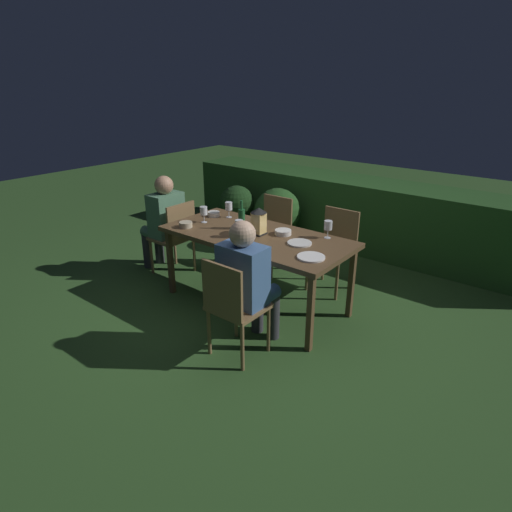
% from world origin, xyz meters
% --- Properties ---
extents(ground_plane, '(16.00, 16.00, 0.00)m').
position_xyz_m(ground_plane, '(0.00, 0.00, 0.00)').
color(ground_plane, '#2D5123').
extents(dining_table, '(1.87, 0.87, 0.76)m').
position_xyz_m(dining_table, '(0.00, 0.00, 0.70)').
color(dining_table, brown).
rests_on(dining_table, ground).
extents(chair_side_right_b, '(0.42, 0.40, 0.87)m').
position_xyz_m(chair_side_right_b, '(0.42, 0.83, 0.49)').
color(chair_side_right_b, brown).
rests_on(chair_side_right_b, ground).
extents(chair_head_near, '(0.40, 0.42, 0.87)m').
position_xyz_m(chair_head_near, '(-1.18, 0.00, 0.49)').
color(chair_head_near, brown).
rests_on(chair_head_near, ground).
extents(person_in_green, '(0.48, 0.38, 1.15)m').
position_xyz_m(person_in_green, '(-1.38, 0.00, 0.64)').
color(person_in_green, '#4C7A5B').
rests_on(person_in_green, ground).
extents(chair_side_left_b, '(0.42, 0.40, 0.87)m').
position_xyz_m(chair_side_left_b, '(0.42, -0.83, 0.49)').
color(chair_side_left_b, brown).
rests_on(chair_side_left_b, ground).
extents(person_in_blue, '(0.38, 0.47, 1.15)m').
position_xyz_m(person_in_blue, '(0.42, -0.63, 0.64)').
color(person_in_blue, '#426699').
rests_on(person_in_blue, ground).
extents(chair_side_right_a, '(0.42, 0.40, 0.87)m').
position_xyz_m(chair_side_right_a, '(-0.42, 0.83, 0.49)').
color(chair_side_right_a, brown).
rests_on(chair_side_right_a, ground).
extents(lantern_centerpiece, '(0.15, 0.15, 0.27)m').
position_xyz_m(lantern_centerpiece, '(0.02, 0.02, 0.90)').
color(lantern_centerpiece, black).
rests_on(lantern_centerpiece, dining_table).
extents(green_bottle_on_table, '(0.07, 0.07, 0.29)m').
position_xyz_m(green_bottle_on_table, '(-0.22, 0.04, 0.86)').
color(green_bottle_on_table, '#1E5B2D').
rests_on(green_bottle_on_table, dining_table).
extents(wine_glass_a, '(0.08, 0.08, 0.17)m').
position_xyz_m(wine_glass_a, '(0.59, 0.34, 0.87)').
color(wine_glass_a, silver).
rests_on(wine_glass_a, dining_table).
extents(wine_glass_b, '(0.08, 0.08, 0.17)m').
position_xyz_m(wine_glass_b, '(-0.08, -0.16, 0.87)').
color(wine_glass_b, silver).
rests_on(wine_glass_b, dining_table).
extents(wine_glass_c, '(0.08, 0.08, 0.17)m').
position_xyz_m(wine_glass_c, '(-0.57, 0.25, 0.87)').
color(wine_glass_c, silver).
rests_on(wine_glass_c, dining_table).
extents(wine_glass_d, '(0.08, 0.08, 0.17)m').
position_xyz_m(wine_glass_d, '(-0.66, -0.04, 0.87)').
color(wine_glass_d, silver).
rests_on(wine_glass_d, dining_table).
extents(plate_a, '(0.22, 0.22, 0.01)m').
position_xyz_m(plate_a, '(0.47, 0.05, 0.76)').
color(plate_a, silver).
rests_on(plate_a, dining_table).
extents(plate_b, '(0.24, 0.24, 0.01)m').
position_xyz_m(plate_b, '(0.73, -0.17, 0.76)').
color(plate_b, white).
rests_on(plate_b, dining_table).
extents(bowl_olives, '(0.13, 0.13, 0.06)m').
position_xyz_m(bowl_olives, '(-0.69, -0.28, 0.79)').
color(bowl_olives, '#BCAD8E').
rests_on(bowl_olives, dining_table).
extents(bowl_bread, '(0.16, 0.16, 0.05)m').
position_xyz_m(bowl_bread, '(0.21, 0.16, 0.78)').
color(bowl_bread, silver).
rests_on(bowl_bread, dining_table).
extents(bowl_salad, '(0.13, 0.13, 0.05)m').
position_xyz_m(bowl_salad, '(-0.73, 0.17, 0.78)').
color(bowl_salad, silver).
rests_on(bowl_salad, dining_table).
extents(hedge_backdrop, '(5.06, 0.71, 0.91)m').
position_xyz_m(hedge_backdrop, '(0.00, 2.17, 0.46)').
color(hedge_backdrop, '#234C1E').
rests_on(hedge_backdrop, ground).
extents(potted_plant_by_hedge, '(0.50, 0.50, 0.74)m').
position_xyz_m(potted_plant_by_hedge, '(-1.52, 1.46, 0.43)').
color(potted_plant_by_hedge, '#9E5133').
rests_on(potted_plant_by_hedge, ground).
extents(potted_plant_corner, '(0.62, 0.62, 0.81)m').
position_xyz_m(potted_plant_corner, '(-0.79, 1.45, 0.47)').
color(potted_plant_corner, brown).
rests_on(potted_plant_corner, ground).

